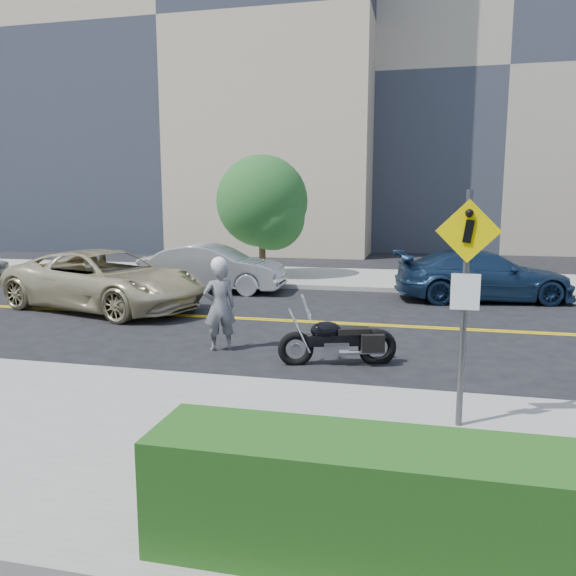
# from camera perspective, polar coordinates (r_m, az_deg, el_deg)

# --- Properties ---
(ground_plane) EXTENTS (120.00, 120.00, 0.00)m
(ground_plane) POSITION_cam_1_polar(r_m,az_deg,el_deg) (14.30, -1.88, -3.26)
(ground_plane) COLOR black
(ground_plane) RESTS_ON ground
(sidewalk_near) EXTENTS (60.00, 5.00, 0.15)m
(sidewalk_near) POSITION_cam_1_polar(r_m,az_deg,el_deg) (7.60, -17.04, -14.33)
(sidewalk_near) COLOR #9E9B91
(sidewalk_near) RESTS_ON ground_plane
(sidewalk_far) EXTENTS (60.00, 5.00, 0.15)m
(sidewalk_far) POSITION_cam_1_polar(r_m,az_deg,el_deg) (21.51, 3.25, 1.08)
(sidewalk_far) COLOR #9E9B91
(sidewalk_far) RESTS_ON ground_plane
(building_left) EXTENTS (22.00, 14.00, 25.00)m
(building_left) POSITION_cam_1_polar(r_m,az_deg,el_deg) (39.18, -8.38, 22.89)
(building_left) COLOR tan
(building_left) RESTS_ON ground_plane
(building_mid) EXTENTS (18.00, 14.00, 20.00)m
(building_mid) POSITION_cam_1_polar(r_m,az_deg,el_deg) (40.35, 20.13, 18.41)
(building_mid) COLOR #A39984
(building_mid) RESTS_ON ground_plane
(pedestrian_sign) EXTENTS (0.78, 0.08, 3.00)m
(pedestrian_sign) POSITION_cam_1_polar(r_m,az_deg,el_deg) (7.29, 17.57, 0.11)
(pedestrian_sign) COLOR #4C4C51
(pedestrian_sign) RESTS_ON sidewalk_near
(motorcyclist) EXTENTS (0.78, 0.70, 1.91)m
(motorcyclist) POSITION_cam_1_polar(r_m,az_deg,el_deg) (11.38, -6.96, -1.61)
(motorcyclist) COLOR #A8A8AC
(motorcyclist) RESTS_ON ground
(motorcycle) EXTENTS (2.23, 1.23, 1.30)m
(motorcycle) POSITION_cam_1_polar(r_m,az_deg,el_deg) (10.43, 5.13, -4.27)
(motorcycle) COLOR black
(motorcycle) RESTS_ON ground
(suv) EXTENTS (6.42, 4.21, 1.64)m
(suv) POSITION_cam_1_polar(r_m,az_deg,el_deg) (16.37, -18.07, 0.78)
(suv) COLOR beige
(suv) RESTS_ON ground
(parked_car_silver) EXTENTS (4.80, 1.85, 1.56)m
(parked_car_silver) POSITION_cam_1_polar(r_m,az_deg,el_deg) (18.74, -7.63, 2.01)
(parked_car_silver) COLOR #B4B6BC
(parked_car_silver) RESTS_ON ground
(parked_car_blue) EXTENTS (5.52, 3.03, 1.52)m
(parked_car_blue) POSITION_cam_1_polar(r_m,az_deg,el_deg) (17.92, 19.21, 1.20)
(parked_car_blue) COLOR navy
(parked_car_blue) RESTS_ON ground
(tree_far_a) EXTENTS (3.42, 3.42, 4.68)m
(tree_far_a) POSITION_cam_1_polar(r_m,az_deg,el_deg) (21.22, -2.66, 8.79)
(tree_far_a) COLOR #382619
(tree_far_a) RESTS_ON ground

